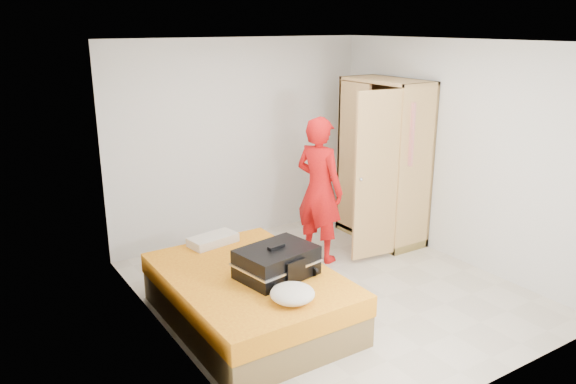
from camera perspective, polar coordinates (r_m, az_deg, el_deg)
room at (r=5.71m, az=4.66°, el=1.86°), size 4.00×4.02×2.60m
bed at (r=5.48m, az=-3.92°, el=-10.58°), size 1.42×2.02×0.50m
wardrobe at (r=7.33m, az=9.57°, el=2.61°), size 1.17×1.20×2.10m
person at (r=6.65m, az=3.20°, el=0.24°), size 0.59×0.73×1.75m
suitcase at (r=5.25m, az=-1.14°, el=-7.16°), size 0.79×0.63×0.31m
round_cushion at (r=4.82m, az=0.45°, el=-10.29°), size 0.38×0.38×0.15m
pillow at (r=6.06m, az=-7.63°, el=-4.84°), size 0.55×0.34×0.09m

